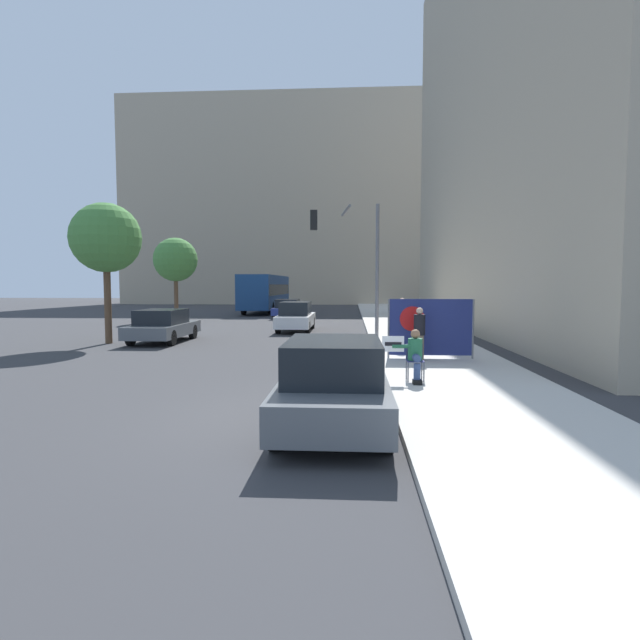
# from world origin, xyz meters

# --- Properties ---
(ground_plane) EXTENTS (160.00, 160.00, 0.00)m
(ground_plane) POSITION_xyz_m (0.00, 0.00, 0.00)
(ground_plane) COLOR #38383A
(sidewalk_curb) EXTENTS (3.97, 90.00, 0.14)m
(sidewalk_curb) POSITION_xyz_m (3.65, 15.00, 0.07)
(sidewalk_curb) COLOR beige
(sidewalk_curb) RESTS_ON ground_plane
(building_backdrop_far) EXTENTS (52.00, 12.00, 25.62)m
(building_backdrop_far) POSITION_xyz_m (-2.00, 57.72, 12.81)
(building_backdrop_far) COLOR tan
(building_backdrop_far) RESTS_ON ground_plane
(building_backdrop_right) EXTENTS (10.00, 32.00, 25.46)m
(building_backdrop_right) POSITION_xyz_m (11.71, 18.38, 12.73)
(building_backdrop_right) COLOR tan
(building_backdrop_right) RESTS_ON ground_plane
(seated_protester) EXTENTS (0.99, 0.77, 1.23)m
(seated_protester) POSITION_xyz_m (2.37, 3.03, 0.80)
(seated_protester) COLOR #474C56
(seated_protester) RESTS_ON sidewalk_curb
(jogger_on_sidewalk) EXTENTS (0.34, 0.34, 1.61)m
(jogger_on_sidewalk) POSITION_xyz_m (2.91, 6.19, 0.95)
(jogger_on_sidewalk) COLOR #756651
(jogger_on_sidewalk) RESTS_ON sidewalk_curb
(pedestrian_behind) EXTENTS (0.34, 0.34, 1.82)m
(pedestrian_behind) POSITION_xyz_m (2.68, 9.04, 1.07)
(pedestrian_behind) COLOR #424247
(pedestrian_behind) RESTS_ON sidewalk_curb
(protest_banner) EXTENTS (2.65, 0.06, 1.85)m
(protest_banner) POSITION_xyz_m (3.31, 6.76, 1.11)
(protest_banner) COLOR slate
(protest_banner) RESTS_ON sidewalk_curb
(traffic_light_pole) EXTENTS (3.02, 2.79, 5.81)m
(traffic_light_pole) POSITION_xyz_m (0.97, 13.19, 4.05)
(traffic_light_pole) COLOR slate
(traffic_light_pole) RESTS_ON sidewalk_curb
(parked_car_curbside) EXTENTS (1.80, 4.27, 1.50)m
(parked_car_curbside) POSITION_xyz_m (0.58, -0.42, 0.74)
(parked_car_curbside) COLOR #565B60
(parked_car_curbside) RESTS_ON ground_plane
(car_on_road_nearest) EXTENTS (1.89, 4.34, 1.39)m
(car_on_road_nearest) POSITION_xyz_m (-7.09, 11.74, 0.70)
(car_on_road_nearest) COLOR #565B60
(car_on_road_nearest) RESTS_ON ground_plane
(car_on_road_midblock) EXTENTS (1.70, 4.78, 1.54)m
(car_on_road_midblock) POSITION_xyz_m (-2.03, 17.15, 0.76)
(car_on_road_midblock) COLOR white
(car_on_road_midblock) RESTS_ON ground_plane
(car_on_road_distant) EXTENTS (1.81, 4.63, 1.38)m
(car_on_road_distant) POSITION_xyz_m (-3.77, 27.43, 0.69)
(car_on_road_distant) COLOR navy
(car_on_road_distant) RESTS_ON ground_plane
(city_bus_on_road) EXTENTS (2.59, 12.28, 3.22)m
(city_bus_on_road) POSITION_xyz_m (-6.68, 34.77, 1.86)
(city_bus_on_road) COLOR navy
(city_bus_on_road) RESTS_ON ground_plane
(street_tree_near_curb) EXTENTS (2.83, 2.83, 5.76)m
(street_tree_near_curb) POSITION_xyz_m (-9.15, 11.13, 4.31)
(street_tree_near_curb) COLOR brown
(street_tree_near_curb) RESTS_ON ground_plane
(street_tree_midblock) EXTENTS (2.93, 2.93, 5.58)m
(street_tree_midblock) POSITION_xyz_m (-10.97, 24.25, 4.09)
(street_tree_midblock) COLOR brown
(street_tree_midblock) RESTS_ON ground_plane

